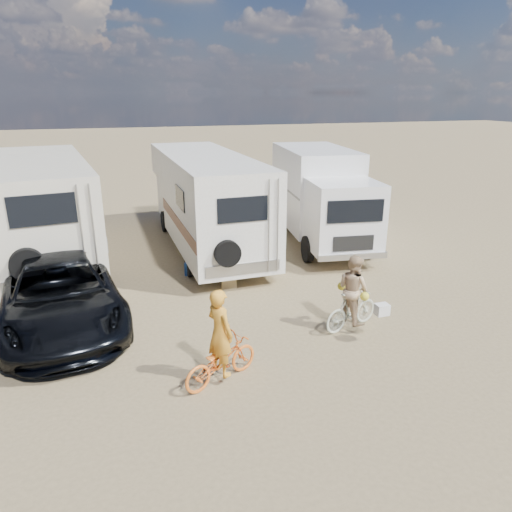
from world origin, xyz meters
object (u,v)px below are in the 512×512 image
object	(u,v)px
rv_left	(43,213)
box_truck	(322,198)
bike_man	(221,361)
bike_parked	(323,233)
rv_main	(206,203)
bike_woman	(352,310)
cooler	(194,268)
rider_man	(220,341)
rider_woman	(353,296)
dark_suv	(60,292)
crate	(229,281)

from	to	relation	value
rv_left	box_truck	distance (m)	9.15
bike_man	bike_parked	bearing A→B (deg)	-62.65
rv_main	bike_woman	xyz separation A→B (m)	(1.86, -6.89, -1.14)
rv_left	cooler	bearing A→B (deg)	-37.19
box_truck	rider_man	size ratio (longest dim) A/B	3.77
box_truck	rider_woman	xyz separation A→B (m)	(-2.13, -6.21, -0.84)
dark_suv	cooler	size ratio (longest dim) A/B	11.38
rider_man	bike_parked	bearing A→B (deg)	-62.65
rv_left	rider_man	distance (m)	8.88
bike_woman	rider_man	xyz separation A→B (m)	(-3.35, -1.15, 0.38)
bike_woman	crate	xyz separation A→B (m)	(-2.04, 3.27, -0.30)
rv_left	crate	distance (m)	6.32
rider_woman	rider_man	bearing A→B (deg)	91.73
rider_man	rv_left	bearing A→B (deg)	-0.62
box_truck	bike_woman	bearing A→B (deg)	-100.97
crate	bike_woman	bearing A→B (deg)	-58.04
dark_suv	crate	world-z (taller)	dark_suv
rider_man	cooler	size ratio (longest dim) A/B	3.44
rider_woman	cooler	xyz separation A→B (m)	(-2.81, 4.48, -0.60)
box_truck	bike_woman	xyz separation A→B (m)	(-2.13, -6.21, -1.17)
bike_man	rv_main	bearing A→B (deg)	-35.39
bike_parked	crate	bearing A→B (deg)	157.91
rv_left	dark_suv	bearing A→B (deg)	-88.70
bike_woman	bike_parked	world-z (taller)	bike_woman
rv_main	crate	size ratio (longest dim) A/B	20.33
rider_man	bike_parked	distance (m)	8.89
rv_main	rv_left	bearing A→B (deg)	178.75
bike_woman	rider_woman	world-z (taller)	rider_woman
rider_man	bike_parked	world-z (taller)	rider_man
box_truck	rider_man	world-z (taller)	box_truck
box_truck	bike_woman	world-z (taller)	box_truck
rider_woman	box_truck	bearing A→B (deg)	-36.18
bike_man	crate	world-z (taller)	bike_man
box_truck	bike_parked	xyz separation A→B (m)	(-0.04, -0.34, -1.17)
rv_main	rider_man	size ratio (longest dim) A/B	4.97
bike_man	rider_man	bearing A→B (deg)	-0.00
bike_parked	dark_suv	bearing A→B (deg)	148.59
box_truck	crate	world-z (taller)	box_truck
crate	box_truck	bearing A→B (deg)	35.24
rv_left	crate	bearing A→B (deg)	-43.34
dark_suv	crate	size ratio (longest dim) A/B	13.55
bike_man	rider_woman	bearing A→B (deg)	-95.94
rv_left	crate	size ratio (longest dim) A/B	18.92
rv_main	rv_left	xyz separation A→B (m)	(-5.13, 0.02, 0.03)
dark_suv	bike_parked	world-z (taller)	dark_suv
rider_woman	rv_main	bearing A→B (deg)	-2.13
dark_suv	bike_man	distance (m)	4.57
dark_suv	rider_man	bearing A→B (deg)	-56.04
rv_main	cooler	size ratio (longest dim) A/B	17.07
rider_woman	crate	distance (m)	3.90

